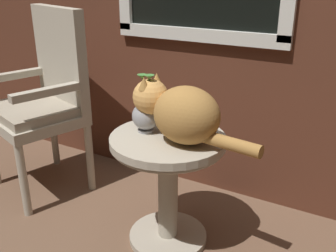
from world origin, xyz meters
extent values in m
plane|color=brown|center=(0.00, 0.00, 0.00)|extent=(6.00, 6.00, 0.00)
cube|color=silver|center=(0.12, 0.77, 0.91)|extent=(1.00, 0.03, 0.07)
cylinder|color=#B2A893|center=(0.25, 0.21, 0.01)|extent=(0.38, 0.38, 0.03)
cylinder|color=#B2A893|center=(0.25, 0.21, 0.27)|extent=(0.09, 0.09, 0.49)
cylinder|color=#B2A893|center=(0.25, 0.21, 0.53)|extent=(0.52, 0.52, 0.03)
torus|color=#B2A893|center=(0.25, 0.21, 0.51)|extent=(0.50, 0.50, 0.02)
cylinder|color=#B2A893|center=(-0.52, 0.02, 0.21)|extent=(0.04, 0.04, 0.42)
cylinder|color=#B2A893|center=(-0.82, 0.54, 0.21)|extent=(0.04, 0.04, 0.42)
cylinder|color=#B2A893|center=(-0.39, 0.40, 0.21)|extent=(0.04, 0.04, 0.42)
cube|color=#B2A893|center=(-0.67, 0.28, 0.45)|extent=(0.61, 0.58, 0.06)
cube|color=tan|center=(-0.67, 0.28, 0.50)|extent=(0.56, 0.53, 0.05)
cube|color=#B2A893|center=(-0.61, 0.47, 0.76)|extent=(0.49, 0.21, 0.58)
cube|color=#B2A893|center=(-0.88, 0.35, 0.66)|extent=(0.18, 0.40, 0.04)
cube|color=#B2A893|center=(-0.46, 0.21, 0.66)|extent=(0.18, 0.40, 0.04)
ellipsoid|color=#AD7A3D|center=(0.34, 0.20, 0.68)|extent=(0.32, 0.28, 0.25)
sphere|color=#E2A356|center=(0.15, 0.22, 0.72)|extent=(0.16, 0.16, 0.16)
cone|color=#AD7A3D|center=(0.16, 0.27, 0.79)|extent=(0.05, 0.05, 0.06)
cone|color=#AD7A3D|center=(0.15, 0.18, 0.79)|extent=(0.05, 0.05, 0.06)
cylinder|color=#AD7A3D|center=(0.55, 0.17, 0.60)|extent=(0.27, 0.09, 0.05)
cylinder|color=#99999E|center=(0.13, 0.22, 0.56)|extent=(0.07, 0.07, 0.01)
ellipsoid|color=#99999E|center=(0.13, 0.22, 0.63)|extent=(0.12, 0.12, 0.12)
cylinder|color=#99999E|center=(0.13, 0.22, 0.70)|extent=(0.07, 0.07, 0.05)
torus|color=#99999E|center=(0.13, 0.22, 0.72)|extent=(0.09, 0.09, 0.02)
cylinder|color=#47893D|center=(0.12, 0.22, 0.76)|extent=(0.03, 0.02, 0.09)
cone|color=#47893D|center=(0.11, 0.23, 0.80)|extent=(0.04, 0.04, 0.02)
cylinder|color=#47893D|center=(0.14, 0.21, 0.77)|extent=(0.03, 0.01, 0.09)
cone|color=#47893D|center=(0.16, 0.21, 0.81)|extent=(0.04, 0.04, 0.02)
camera|label=1|loc=(1.02, -1.16, 1.24)|focal=41.56mm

